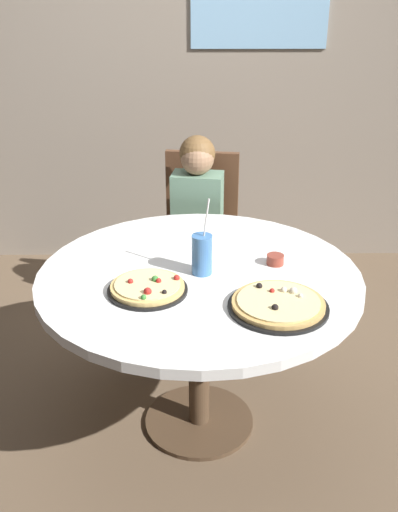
% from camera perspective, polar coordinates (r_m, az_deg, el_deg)
% --- Properties ---
extents(ground_plane, '(8.00, 8.00, 0.00)m').
position_cam_1_polar(ground_plane, '(2.76, 0.01, -15.65)').
color(ground_plane, brown).
extents(wall_with_window, '(5.20, 0.14, 2.90)m').
position_cam_1_polar(wall_with_window, '(3.92, -0.27, 20.16)').
color(wall_with_window, gray).
rests_on(wall_with_window, ground_plane).
extents(dining_table, '(1.28, 1.28, 0.75)m').
position_cam_1_polar(dining_table, '(2.38, 0.01, -3.59)').
color(dining_table, white).
rests_on(dining_table, ground_plane).
extents(chair_wooden, '(0.46, 0.46, 0.95)m').
position_cam_1_polar(chair_wooden, '(3.29, 0.07, 2.49)').
color(chair_wooden, brown).
rests_on(chair_wooden, ground_plane).
extents(diner_child, '(0.31, 0.43, 1.08)m').
position_cam_1_polar(diner_child, '(3.14, -0.35, 0.43)').
color(diner_child, '#3F4766').
rests_on(diner_child, ground_plane).
extents(pizza_veggie, '(0.30, 0.30, 0.05)m').
position_cam_1_polar(pizza_veggie, '(2.20, -4.94, -3.05)').
color(pizza_veggie, black).
rests_on(pizza_veggie, dining_table).
extents(pizza_cheese, '(0.36, 0.36, 0.05)m').
position_cam_1_polar(pizza_cheese, '(2.10, 7.62, -4.63)').
color(pizza_cheese, black).
rests_on(pizza_cheese, dining_table).
extents(soda_cup, '(0.08, 0.08, 0.31)m').
position_cam_1_polar(soda_cup, '(2.30, 0.29, 0.20)').
color(soda_cup, '#3F72B2').
rests_on(soda_cup, dining_table).
extents(sauce_bowl, '(0.07, 0.07, 0.04)m').
position_cam_1_polar(sauce_bowl, '(2.42, 7.33, -0.34)').
color(sauce_bowl, brown).
rests_on(sauce_bowl, dining_table).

